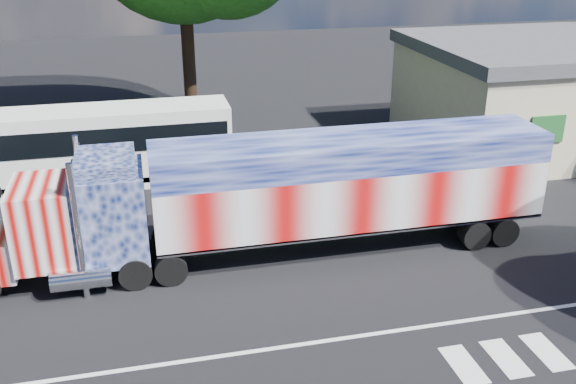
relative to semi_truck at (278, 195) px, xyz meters
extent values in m
plane|color=black|center=(0.54, -2.10, -2.23)|extent=(100.00, 100.00, 0.00)
cube|color=silver|center=(0.54, -5.10, -2.22)|extent=(30.00, 0.15, 0.01)
cube|color=silver|center=(3.34, -6.90, -2.22)|extent=(0.70, 1.60, 0.01)
cube|color=silver|center=(4.54, -6.90, -2.22)|extent=(0.70, 1.60, 0.01)
cube|color=silver|center=(5.74, -6.90, -2.22)|extent=(0.70, 1.60, 0.01)
cube|color=black|center=(-6.34, 0.00, -1.54)|extent=(8.85, 0.98, 0.30)
cube|color=tan|center=(-7.32, 0.00, -0.16)|extent=(1.77, 2.46, 2.46)
cube|color=black|center=(-8.16, 0.00, 0.28)|extent=(0.06, 2.07, 0.89)
cube|color=#475282|center=(-5.36, 0.00, -0.06)|extent=(2.16, 2.46, 2.85)
cube|color=#475282|center=(-5.36, 0.00, 1.56)|extent=(1.77, 2.36, 0.49)
cylinder|color=silver|center=(-6.24, 1.30, -0.06)|extent=(0.20, 0.20, 4.33)
cylinder|color=silver|center=(-6.24, -1.30, -0.06)|extent=(0.20, 0.20, 4.33)
cylinder|color=silver|center=(-6.34, 1.28, -1.59)|extent=(1.77, 0.65, 0.65)
cylinder|color=silver|center=(-6.34, -1.28, -1.59)|extent=(1.77, 0.65, 0.65)
cylinder|color=black|center=(-4.77, -1.03, -1.72)|extent=(1.02, 0.54, 1.02)
cylinder|color=black|center=(-4.77, 1.03, -1.72)|extent=(1.02, 0.54, 1.02)
cylinder|color=black|center=(-3.68, -1.03, -1.72)|extent=(1.02, 0.54, 1.02)
cylinder|color=black|center=(-3.68, 1.03, -1.72)|extent=(1.02, 0.54, 1.02)
cube|color=black|center=(2.51, 0.00, -1.29)|extent=(12.79, 1.08, 0.30)
cube|color=#D87A7A|center=(2.51, 0.00, -0.16)|extent=(13.18, 2.56, 1.97)
cube|color=#475397|center=(2.51, 0.00, 1.31)|extent=(13.18, 2.56, 0.98)
cube|color=silver|center=(2.51, 0.00, -1.15)|extent=(13.18, 2.56, 0.12)
cube|color=silver|center=(9.12, 0.00, 0.33)|extent=(0.04, 2.46, 2.85)
cylinder|color=black|center=(6.74, -1.03, -1.72)|extent=(1.02, 0.54, 1.02)
cylinder|color=black|center=(6.74, 1.03, -1.72)|extent=(1.02, 0.54, 1.02)
cylinder|color=black|center=(7.82, -1.03, -1.72)|extent=(1.02, 0.54, 1.02)
cylinder|color=black|center=(7.82, 1.03, -1.72)|extent=(1.02, 0.54, 1.02)
cube|color=white|center=(-6.13, 8.18, -0.57)|extent=(11.34, 2.46, 3.31)
cube|color=black|center=(-6.13, 8.18, 0.04)|extent=(10.96, 2.51, 1.04)
cube|color=black|center=(-6.13, 8.18, -1.80)|extent=(11.34, 2.46, 0.24)
cylinder|color=black|center=(-10.39, 9.36, -1.75)|extent=(0.95, 0.28, 0.95)
cylinder|color=black|center=(-3.30, 6.99, -1.75)|extent=(0.95, 0.28, 0.95)
cylinder|color=black|center=(-3.30, 9.36, -1.75)|extent=(0.95, 0.28, 0.95)
cylinder|color=black|center=(-2.45, 6.99, -1.75)|extent=(0.95, 0.28, 0.95)
cylinder|color=black|center=(-2.45, 9.36, -1.75)|extent=(0.95, 0.28, 0.95)
cube|color=#1E5926|center=(12.54, 3.86, 0.17)|extent=(1.60, 0.08, 1.20)
imported|color=slate|center=(-5.75, -0.60, -1.36)|extent=(0.71, 0.55, 1.74)
cylinder|color=black|center=(-1.35, 16.52, 2.11)|extent=(0.70, 0.70, 8.68)
camera|label=1|loc=(-4.15, -18.94, 8.28)|focal=40.00mm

